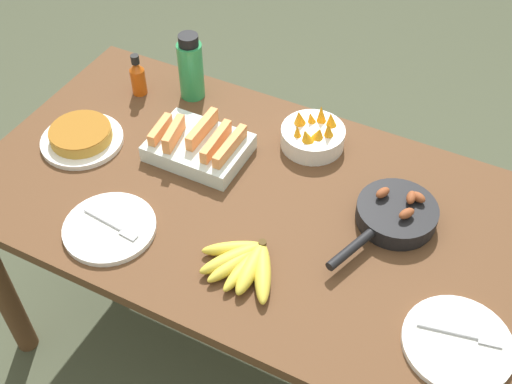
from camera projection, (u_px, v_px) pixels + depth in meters
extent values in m
plane|color=#474C38|center=(256.00, 344.00, 2.25)|extent=(14.00, 14.00, 0.00)
cube|color=brown|center=(256.00, 204.00, 1.72)|extent=(1.55, 0.84, 0.03)
cylinder|color=brown|center=(132.00, 145.00, 2.43)|extent=(0.07, 0.07, 0.71)
ellipsoid|color=gold|center=(234.00, 249.00, 1.57)|extent=(0.15, 0.11, 0.04)
ellipsoid|color=gold|center=(233.00, 258.00, 1.55)|extent=(0.14, 0.17, 0.04)
ellipsoid|color=gold|center=(237.00, 263.00, 1.54)|extent=(0.10, 0.18, 0.04)
ellipsoid|color=gold|center=(245.00, 267.00, 1.53)|extent=(0.06, 0.17, 0.03)
ellipsoid|color=gold|center=(251.00, 268.00, 1.53)|extent=(0.06, 0.17, 0.04)
ellipsoid|color=gold|center=(263.00, 272.00, 1.52)|extent=(0.12, 0.18, 0.04)
cylinder|color=#4C3819|center=(262.00, 246.00, 1.58)|extent=(0.02, 0.02, 0.04)
cube|color=silver|center=(199.00, 148.00, 1.81)|extent=(0.27, 0.20, 0.05)
cube|color=#ED8E4C|center=(160.00, 130.00, 1.81)|extent=(0.03, 0.11, 0.04)
cube|color=#ED8E4C|center=(174.00, 134.00, 1.78)|extent=(0.04, 0.12, 0.05)
cube|color=#ED8E4C|center=(202.00, 130.00, 1.80)|extent=(0.02, 0.15, 0.05)
cube|color=#ED8E4C|center=(216.00, 142.00, 1.77)|extent=(0.03, 0.15, 0.04)
cube|color=#ED8E4C|center=(230.00, 147.00, 1.76)|extent=(0.02, 0.16, 0.04)
cylinder|color=black|center=(395.00, 219.00, 1.66)|extent=(0.20, 0.20, 0.01)
cylinder|color=black|center=(397.00, 213.00, 1.64)|extent=(0.21, 0.21, 0.04)
cylinder|color=black|center=(351.00, 249.00, 1.55)|extent=(0.08, 0.15, 0.02)
ellipsoid|color=brown|center=(411.00, 197.00, 1.62)|extent=(0.03, 0.05, 0.03)
ellipsoid|color=brown|center=(383.00, 193.00, 1.63)|extent=(0.04, 0.05, 0.03)
ellipsoid|color=brown|center=(418.00, 197.00, 1.63)|extent=(0.05, 0.04, 0.03)
ellipsoid|color=brown|center=(407.00, 213.00, 1.58)|extent=(0.05, 0.05, 0.03)
cylinder|color=white|center=(82.00, 140.00, 1.86)|extent=(0.24, 0.24, 0.02)
cylinder|color=gold|center=(81.00, 134.00, 1.84)|extent=(0.18, 0.18, 0.03)
cylinder|color=#9B601E|center=(79.00, 129.00, 1.83)|extent=(0.18, 0.18, 0.00)
cylinder|color=white|center=(110.00, 228.00, 1.63)|extent=(0.24, 0.24, 0.02)
cylinder|color=#B2B2B7|center=(103.00, 220.00, 1.63)|extent=(0.12, 0.02, 0.01)
cube|color=#B2B2B7|center=(129.00, 234.00, 1.60)|extent=(0.05, 0.03, 0.00)
cylinder|color=white|center=(457.00, 344.00, 1.40)|extent=(0.24, 0.24, 0.02)
cylinder|color=#B2B2B7|center=(447.00, 332.00, 1.41)|extent=(0.13, 0.03, 0.01)
cube|color=#B2B2B7|center=(490.00, 341.00, 1.39)|extent=(0.06, 0.03, 0.00)
cylinder|color=white|center=(313.00, 137.00, 1.84)|extent=(0.18, 0.18, 0.06)
cone|color=orange|center=(328.00, 130.00, 1.78)|extent=(0.04, 0.05, 0.06)
cone|color=orange|center=(331.00, 120.00, 1.82)|extent=(0.06, 0.05, 0.05)
cone|color=orange|center=(321.00, 114.00, 1.83)|extent=(0.04, 0.03, 0.06)
cone|color=orange|center=(311.00, 118.00, 1.83)|extent=(0.04, 0.04, 0.04)
cone|color=orange|center=(301.00, 118.00, 1.82)|extent=(0.04, 0.05, 0.06)
cone|color=orange|center=(297.00, 131.00, 1.79)|extent=(0.04, 0.04, 0.04)
cone|color=orange|center=(306.00, 136.00, 1.78)|extent=(0.05, 0.04, 0.05)
cone|color=orange|center=(319.00, 134.00, 1.79)|extent=(0.06, 0.06, 0.04)
cylinder|color=#2D9351|center=(191.00, 71.00, 1.95)|extent=(0.08, 0.08, 0.18)
cylinder|color=black|center=(188.00, 40.00, 1.88)|extent=(0.06, 0.06, 0.03)
cylinder|color=#C64C0F|center=(139.00, 81.00, 2.00)|extent=(0.05, 0.05, 0.09)
cone|color=#C64C0F|center=(136.00, 67.00, 1.96)|extent=(0.05, 0.05, 0.03)
cylinder|color=black|center=(135.00, 59.00, 1.94)|extent=(0.03, 0.03, 0.03)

